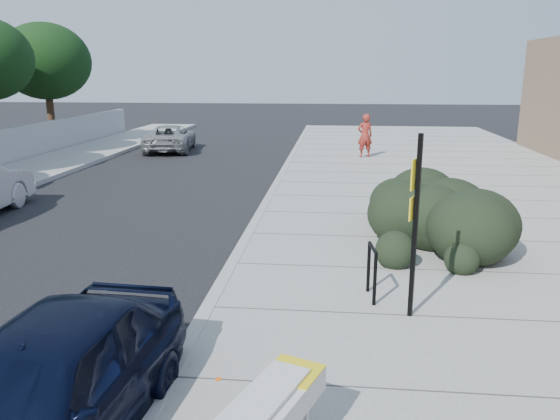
{
  "coord_description": "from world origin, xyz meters",
  "views": [
    {
      "loc": [
        1.9,
        -7.62,
        3.65
      ],
      "look_at": [
        0.83,
        2.83,
        1.0
      ],
      "focal_mm": 35.0,
      "sensor_mm": 36.0,
      "label": 1
    }
  ],
  "objects_px": {
    "suv_silver": "(170,138)",
    "pedestrian": "(365,136)",
    "sign_post": "(415,216)",
    "sedan_navy": "(43,392)",
    "bike_rack": "(372,267)"
  },
  "relations": [
    {
      "from": "sign_post",
      "to": "sedan_navy",
      "type": "distance_m",
      "value": 5.16
    },
    {
      "from": "sign_post",
      "to": "suv_silver",
      "type": "distance_m",
      "value": 20.05
    },
    {
      "from": "sign_post",
      "to": "sedan_navy",
      "type": "bearing_deg",
      "value": -115.13
    },
    {
      "from": "sedan_navy",
      "to": "pedestrian",
      "type": "xyz_separation_m",
      "value": [
        3.93,
        19.09,
        0.35
      ]
    },
    {
      "from": "sedan_navy",
      "to": "pedestrian",
      "type": "distance_m",
      "value": 19.49
    },
    {
      "from": "suv_silver",
      "to": "pedestrian",
      "type": "height_order",
      "value": "pedestrian"
    },
    {
      "from": "sign_post",
      "to": "pedestrian",
      "type": "height_order",
      "value": "sign_post"
    },
    {
      "from": "bike_rack",
      "to": "pedestrian",
      "type": "xyz_separation_m",
      "value": [
        0.61,
        15.19,
        0.39
      ]
    },
    {
      "from": "sign_post",
      "to": "pedestrian",
      "type": "relative_size",
      "value": 1.48
    },
    {
      "from": "suv_silver",
      "to": "pedestrian",
      "type": "xyz_separation_m",
      "value": [
        9.13,
        -2.07,
        0.44
      ]
    },
    {
      "from": "bike_rack",
      "to": "suv_silver",
      "type": "distance_m",
      "value": 19.25
    },
    {
      "from": "bike_rack",
      "to": "pedestrian",
      "type": "bearing_deg",
      "value": 80.71
    },
    {
      "from": "bike_rack",
      "to": "suv_silver",
      "type": "bearing_deg",
      "value": 109.26
    },
    {
      "from": "sedan_navy",
      "to": "pedestrian",
      "type": "relative_size",
      "value": 2.28
    },
    {
      "from": "bike_rack",
      "to": "sign_post",
      "type": "bearing_deg",
      "value": -55.66
    }
  ]
}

